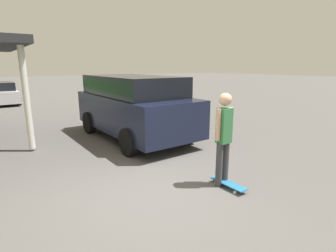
{
  "coord_description": "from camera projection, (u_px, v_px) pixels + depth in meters",
  "views": [
    {
      "loc": [
        -2.33,
        -3.89,
        2.27
      ],
      "look_at": [
        1.16,
        0.93,
        0.9
      ],
      "focal_mm": 28.0,
      "sensor_mm": 36.0,
      "label": 1
    }
  ],
  "objects": [
    {
      "name": "skateboarder",
      "position": [
        224.0,
        135.0,
        4.89
      ],
      "size": [
        0.41,
        0.24,
        1.8
      ],
      "color": "#38383D",
      "rests_on": "ground_plane"
    },
    {
      "name": "suv_parked",
      "position": [
        134.0,
        105.0,
        8.29
      ],
      "size": [
        2.19,
        4.68,
        1.96
      ],
      "color": "black",
      "rests_on": "ground_plane"
    },
    {
      "name": "ground_plane",
      "position": [
        147.0,
        190.0,
        4.91
      ],
      "size": [
        120.0,
        120.0,
        0.0
      ],
      "primitive_type": "plane",
      "color": "#54514F"
    },
    {
      "name": "skateboard",
      "position": [
        228.0,
        184.0,
        4.98
      ],
      "size": [
        0.22,
        0.77,
        0.1
      ],
      "color": "#236B99",
      "rests_on": "ground_plane"
    },
    {
      "name": "car_down_street",
      "position": [
        0.0,
        93.0,
        15.95
      ],
      "size": [
        1.85,
        4.39,
        1.31
      ],
      "color": "#B7B7BC",
      "rests_on": "ground_plane"
    }
  ]
}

